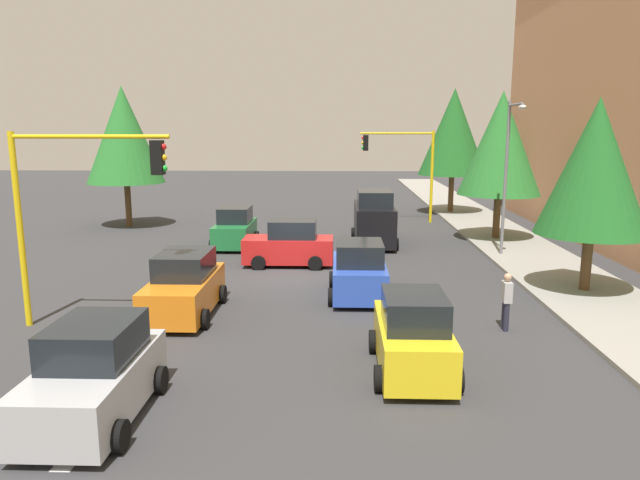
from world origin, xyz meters
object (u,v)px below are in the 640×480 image
(delivery_van_black, at_px, (374,219))
(car_yellow, at_px, (413,336))
(street_lamp_curbside, at_px, (509,162))
(traffic_signal_near_right, at_px, (78,191))
(car_blue, at_px, (359,272))
(traffic_signal_far_left, at_px, (403,158))
(tree_opposite_side, at_px, (124,135))
(car_red, at_px, (289,245))
(tree_roadside_far, at_px, (454,132))
(tree_roadside_near, at_px, (595,167))
(car_green, at_px, (235,229))
(pedestrian_crossing, at_px, (506,300))
(car_orange, at_px, (184,287))
(tree_roadside_mid, at_px, (501,144))
(car_silver, at_px, (94,376))

(delivery_van_black, xyz_separation_m, car_yellow, (15.77, 0.01, -0.39))
(street_lamp_curbside, bearing_deg, traffic_signal_near_right, -57.18)
(car_blue, relative_size, car_yellow, 1.01)
(traffic_signal_far_left, xyz_separation_m, car_yellow, (22.99, -2.17, -3.13))
(tree_opposite_side, relative_size, car_red, 2.17)
(tree_roadside_far, relative_size, car_yellow, 2.31)
(tree_roadside_near, height_order, tree_opposite_side, tree_opposite_side)
(car_green, bearing_deg, car_red, 37.89)
(traffic_signal_far_left, relative_size, delivery_van_black, 1.18)
(tree_roadside_near, bearing_deg, car_yellow, -44.93)
(car_green, distance_m, pedestrian_crossing, 15.55)
(traffic_signal_near_right, xyz_separation_m, car_orange, (-1.21, 2.60, -3.14))
(traffic_signal_far_left, distance_m, car_red, 13.81)
(tree_roadside_near, distance_m, car_red, 12.13)
(car_yellow, bearing_deg, car_orange, -122.33)
(car_yellow, bearing_deg, car_green, -154.99)
(tree_roadside_near, height_order, car_blue, tree_roadside_near)
(car_orange, xyz_separation_m, pedestrian_crossing, (1.15, 9.70, 0.01))
(tree_opposite_side, bearing_deg, tree_roadside_near, 56.93)
(car_orange, distance_m, car_yellow, 7.85)
(tree_opposite_side, relative_size, pedestrian_crossing, 4.87)
(car_red, bearing_deg, tree_roadside_mid, 120.05)
(tree_roadside_mid, relative_size, car_silver, 1.99)
(tree_roadside_mid, bearing_deg, tree_opposite_side, -100.78)
(tree_roadside_mid, bearing_deg, tree_roadside_far, -177.14)
(tree_roadside_far, bearing_deg, tree_roadside_mid, 2.86)
(delivery_van_black, height_order, car_yellow, delivery_van_black)
(traffic_signal_far_left, relative_size, tree_opposite_side, 0.69)
(traffic_signal_near_right, relative_size, tree_roadside_far, 0.67)
(traffic_signal_far_left, height_order, car_red, traffic_signal_far_left)
(tree_opposite_side, xyz_separation_m, car_silver, (23.47, 7.86, -4.54))
(tree_roadside_near, relative_size, pedestrian_crossing, 4.03)
(tree_roadside_far, distance_m, delivery_van_black, 13.43)
(traffic_signal_far_left, distance_m, traffic_signal_near_right, 23.02)
(traffic_signal_far_left, height_order, street_lamp_curbside, street_lamp_curbside)
(tree_roadside_near, distance_m, tree_opposite_side, 25.67)
(traffic_signal_near_right, bearing_deg, tree_roadside_far, 147.65)
(street_lamp_curbside, distance_m, tree_roadside_near, 5.76)
(car_red, bearing_deg, delivery_van_black, 140.85)
(traffic_signal_far_left, distance_m, car_silver, 27.14)
(car_orange, height_order, car_yellow, same)
(car_yellow, height_order, pedestrian_crossing, car_yellow)
(car_orange, distance_m, pedestrian_crossing, 9.77)
(tree_roadside_mid, height_order, car_red, tree_roadside_mid)
(car_orange, bearing_deg, tree_roadside_near, 101.60)
(tree_opposite_side, distance_m, car_yellow, 25.93)
(traffic_signal_far_left, distance_m, tree_roadside_near, 16.71)
(tree_roadside_near, xyz_separation_m, tree_roadside_far, (-20.00, -1.00, 1.11))
(car_blue, bearing_deg, tree_opposite_side, -137.45)
(car_red, bearing_deg, car_silver, -11.63)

